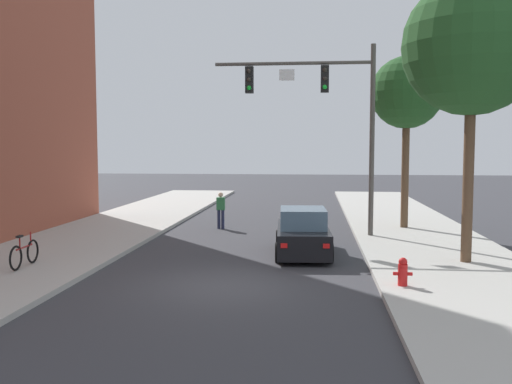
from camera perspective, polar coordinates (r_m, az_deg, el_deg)
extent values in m
plane|color=#38383D|center=(15.09, -3.22, -9.45)|extent=(120.00, 120.00, 0.00)
cube|color=#B2AFA8|center=(15.46, 21.63, -9.14)|extent=(5.00, 60.00, 0.15)
cylinder|color=#514C47|center=(22.64, 11.68, 5.11)|extent=(0.20, 0.20, 7.50)
cylinder|color=#514C47|center=(22.78, 3.80, 12.90)|extent=(6.22, 0.14, 0.14)
cube|color=black|center=(22.68, 7.00, 11.31)|extent=(0.32, 0.28, 1.05)
sphere|color=#2D2823|center=(22.58, 7.01, 12.19)|extent=(0.18, 0.18, 0.18)
sphere|color=#2D2823|center=(22.53, 7.00, 11.36)|extent=(0.18, 0.18, 0.18)
sphere|color=green|center=(22.50, 6.99, 10.52)|extent=(0.18, 0.18, 0.18)
cube|color=black|center=(22.83, -0.67, 11.31)|extent=(0.32, 0.28, 1.05)
sphere|color=#2D2823|center=(22.72, -0.72, 12.18)|extent=(0.18, 0.18, 0.18)
sphere|color=#2D2823|center=(22.68, -0.72, 11.35)|extent=(0.18, 0.18, 0.18)
sphere|color=green|center=(22.64, -0.72, 10.52)|extent=(0.18, 0.18, 0.18)
cube|color=white|center=(22.71, 3.15, 11.78)|extent=(0.60, 0.03, 0.44)
cube|color=black|center=(19.20, 4.75, -4.71)|extent=(1.93, 4.29, 0.80)
cube|color=slate|center=(18.94, 4.78, -2.64)|extent=(1.61, 2.08, 0.64)
cylinder|color=black|center=(20.51, 2.36, -4.78)|extent=(0.26, 0.65, 0.64)
cylinder|color=black|center=(20.56, 6.88, -4.78)|extent=(0.26, 0.65, 0.64)
cylinder|color=black|center=(17.94, 2.30, -6.14)|extent=(0.26, 0.65, 0.64)
cylinder|color=black|center=(18.01, 7.48, -6.13)|extent=(0.26, 0.65, 0.64)
cube|color=red|center=(17.07, 2.86, -5.46)|extent=(0.20, 0.05, 0.14)
cube|color=red|center=(17.13, 7.15, -5.46)|extent=(0.20, 0.05, 0.14)
cylinder|color=#232847|center=(25.21, -3.79, -2.78)|extent=(0.14, 0.14, 0.85)
cylinder|color=#232847|center=(25.18, -3.39, -2.79)|extent=(0.14, 0.14, 0.85)
cube|color=#337F47|center=(25.11, -3.60, -1.19)|extent=(0.36, 0.22, 0.56)
sphere|color=beige|center=(25.08, -3.60, -0.28)|extent=(0.22, 0.22, 0.22)
torus|color=black|center=(18.37, -21.72, -5.61)|extent=(0.09, 0.72, 0.72)
torus|color=black|center=(17.45, -23.19, -6.18)|extent=(0.09, 0.72, 0.72)
cylinder|color=maroon|center=(17.87, -22.46, -5.19)|extent=(0.09, 0.95, 0.05)
cylinder|color=maroon|center=(17.61, -22.85, -4.76)|extent=(0.04, 0.04, 0.35)
cylinder|color=maroon|center=(18.21, -21.90, -4.36)|extent=(0.04, 0.04, 0.40)
cube|color=black|center=(17.58, -22.87, -4.18)|extent=(0.13, 0.24, 0.06)
cylinder|color=red|center=(14.86, 14.66, -8.14)|extent=(0.24, 0.24, 0.55)
sphere|color=red|center=(14.79, 14.69, -6.87)|extent=(0.22, 0.22, 0.22)
cylinder|color=red|center=(14.82, 13.97, -8.04)|extent=(0.12, 0.09, 0.09)
cylinder|color=red|center=(14.88, 15.36, -8.03)|extent=(0.12, 0.09, 0.09)
cylinder|color=brown|center=(18.21, 20.73, 1.06)|extent=(0.32, 0.32, 4.96)
sphere|color=#235123|center=(18.43, 21.10, 13.69)|extent=(4.16, 4.16, 4.16)
cylinder|color=brown|center=(25.27, 14.89, 1.80)|extent=(0.32, 0.32, 4.68)
sphere|color=#235123|center=(25.35, 15.06, 9.73)|extent=(3.11, 3.11, 3.11)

